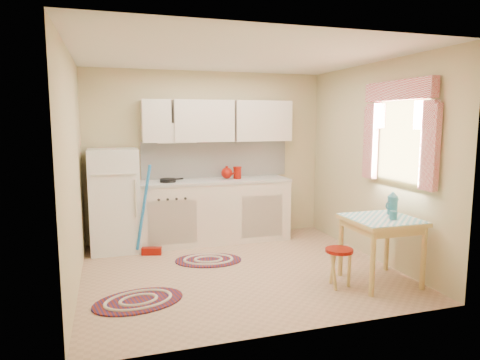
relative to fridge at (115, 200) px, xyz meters
name	(u,v)px	position (x,y,z in m)	size (l,w,h in m)	color
room_shell	(245,136)	(1.54, -1.01, 0.90)	(3.64, 3.60, 2.52)	tan
fridge	(115,200)	(0.00, 0.00, 0.00)	(0.65, 0.60, 1.40)	white
broom	(151,211)	(0.45, -0.35, -0.10)	(0.28, 0.12, 1.20)	blue
base_cabinets	(212,212)	(1.38, 0.05, -0.26)	(2.25, 0.60, 0.88)	silver
countertop	(212,181)	(1.38, 0.05, 0.20)	(2.27, 0.62, 0.04)	#B9B5AF
frying_pan	(168,180)	(0.73, 0.00, 0.24)	(0.22, 0.22, 0.05)	black
red_kettle	(227,173)	(1.60, 0.05, 0.31)	(0.18, 0.16, 0.18)	maroon
red_canister	(237,173)	(1.76, 0.05, 0.30)	(0.11, 0.11, 0.16)	maroon
table	(380,251)	(2.76, -2.08, -0.34)	(0.72, 0.72, 0.72)	#E0C070
stool	(339,268)	(2.26, -2.07, -0.49)	(0.29, 0.29, 0.42)	maroon
coffee_pot	(393,203)	(2.98, -1.96, 0.16)	(0.14, 0.12, 0.28)	teal
mug	(393,216)	(2.83, -2.18, 0.07)	(0.08, 0.08, 0.10)	teal
rug_center	(208,260)	(1.11, -0.82, -0.69)	(0.84, 0.56, 0.02)	maroon
rug_left	(138,301)	(0.17, -1.83, -0.69)	(0.90, 0.60, 0.02)	maroon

